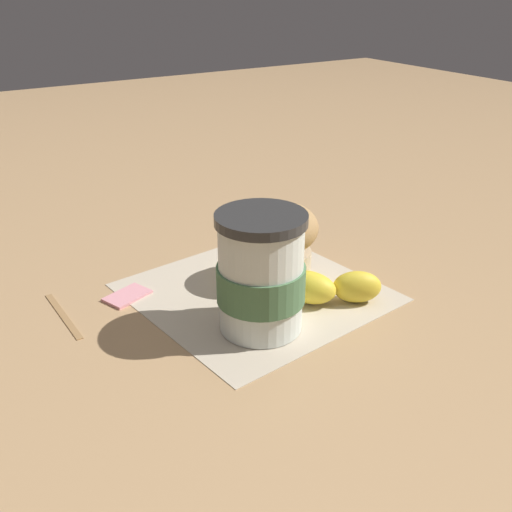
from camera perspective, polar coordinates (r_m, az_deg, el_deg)
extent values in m
plane|color=tan|center=(0.70, 0.00, -3.49)|extent=(3.00, 3.00, 0.00)
cube|color=beige|center=(0.70, 0.00, -3.43)|extent=(0.29, 0.29, 0.00)
cylinder|color=silver|center=(0.60, 0.47, -2.03)|extent=(0.09, 0.09, 0.12)
cylinder|color=#2D2D2D|center=(0.58, 0.49, 3.53)|extent=(0.09, 0.09, 0.01)
cylinder|color=#4C754C|center=(0.61, 0.47, -2.59)|extent=(0.09, 0.09, 0.04)
cylinder|color=beige|center=(0.72, 2.43, -0.86)|extent=(0.07, 0.07, 0.04)
ellipsoid|color=#AD8451|center=(0.70, 2.50, 2.71)|extent=(0.08, 0.08, 0.06)
ellipsoid|color=yellow|center=(0.72, -2.24, -0.62)|extent=(0.06, 0.04, 0.04)
ellipsoid|color=yellow|center=(0.69, 0.68, -2.11)|extent=(0.07, 0.05, 0.04)
ellipsoid|color=yellow|center=(0.67, 4.99, -2.97)|extent=(0.07, 0.07, 0.04)
ellipsoid|color=yellow|center=(0.68, 9.59, -2.91)|extent=(0.05, 0.06, 0.04)
cube|color=pink|center=(0.70, -12.16, -3.61)|extent=(0.05, 0.06, 0.01)
cube|color=#9E7547|center=(0.68, -17.89, -5.39)|extent=(0.11, 0.01, 0.00)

